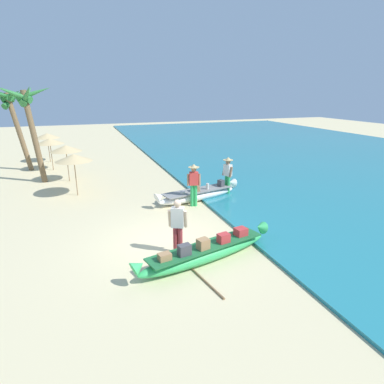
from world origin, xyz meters
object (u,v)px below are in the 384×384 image
object	(u,v)px
palm_tree_tall_inland	(26,106)
palm_tree_leaning_seaward	(10,103)
boat_green_foreground	(207,252)
paddle	(199,275)
person_tourist_customer	(178,223)
boat_white_midground	(198,194)
person_vendor_assistant	(228,173)
person_vendor_hatted	(194,182)

from	to	relation	value
palm_tree_tall_inland	palm_tree_leaning_seaward	world-z (taller)	palm_tree_tall_inland
boat_green_foreground	paddle	bearing A→B (deg)	-125.64
person_tourist_customer	palm_tree_leaning_seaward	distance (m)	14.52
palm_tree_tall_inland	paddle	bearing A→B (deg)	-66.89
boat_white_midground	palm_tree_leaning_seaward	world-z (taller)	palm_tree_leaning_seaward
boat_green_foreground	palm_tree_tall_inland	bearing A→B (deg)	116.68
paddle	palm_tree_tall_inland	bearing A→B (deg)	113.11
boat_green_foreground	person_tourist_customer	world-z (taller)	person_tourist_customer
person_tourist_customer	paddle	xyz separation A→B (m)	(0.13, -1.41, -0.90)
palm_tree_tall_inland	palm_tree_leaning_seaward	distance (m)	3.45
boat_white_midground	person_vendor_assistant	size ratio (longest dim) A/B	2.36
palm_tree_leaning_seaward	paddle	size ratio (longest dim) A/B	2.70
boat_green_foreground	person_tourist_customer	distance (m)	1.15
boat_green_foreground	paddle	size ratio (longest dim) A/B	2.52
boat_white_midground	person_vendor_assistant	bearing A→B (deg)	9.54
person_vendor_hatted	palm_tree_leaning_seaward	distance (m)	12.40
person_tourist_customer	person_vendor_assistant	size ratio (longest dim) A/B	0.94
boat_green_foreground	person_vendor_assistant	distance (m)	6.17
boat_green_foreground	palm_tree_leaning_seaward	world-z (taller)	palm_tree_leaning_seaward
palm_tree_leaning_seaward	paddle	world-z (taller)	palm_tree_leaning_seaward
person_vendor_assistant	paddle	xyz separation A→B (m)	(-3.65, -5.95, -0.99)
boat_white_midground	person_vendor_assistant	xyz separation A→B (m)	(1.51, 0.25, 0.76)
boat_white_midground	palm_tree_leaning_seaward	distance (m)	12.41
person_tourist_customer	palm_tree_tall_inland	size ratio (longest dim) A/B	0.33
boat_white_midground	paddle	bearing A→B (deg)	-110.55
boat_green_foreground	person_vendor_hatted	xyz separation A→B (m)	(1.19, 4.35, 0.76)
person_vendor_hatted	palm_tree_leaning_seaward	xyz separation A→B (m)	(-7.65, 9.33, 2.86)
boat_white_midground	person_tourist_customer	world-z (taller)	person_tourist_customer
boat_white_midground	person_tourist_customer	bearing A→B (deg)	-117.84
palm_tree_leaning_seaward	person_vendor_hatted	bearing A→B (deg)	-50.67
person_tourist_customer	paddle	distance (m)	1.68
person_vendor_hatted	person_vendor_assistant	xyz separation A→B (m)	(1.96, 0.90, -0.01)
palm_tree_tall_inland	paddle	xyz separation A→B (m)	(4.76, -11.14, -3.86)
person_tourist_customer	palm_tree_tall_inland	xyz separation A→B (m)	(-4.63, 9.74, 2.95)
boat_white_midground	palm_tree_tall_inland	distance (m)	9.50
boat_green_foreground	boat_white_midground	distance (m)	5.26
boat_white_midground	person_vendor_hatted	world-z (taller)	person_vendor_hatted
person_tourist_customer	palm_tree_tall_inland	world-z (taller)	palm_tree_tall_inland
person_vendor_hatted	paddle	size ratio (longest dim) A/B	0.99
palm_tree_tall_inland	person_vendor_assistant	bearing A→B (deg)	-31.74
person_vendor_hatted	palm_tree_leaning_seaward	size ratio (longest dim) A/B	0.37
paddle	boat_green_foreground	bearing A→B (deg)	54.36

